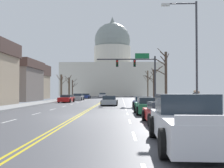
# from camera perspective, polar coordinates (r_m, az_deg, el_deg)

# --- Properties ---
(ground) EXTENTS (20.00, 180.00, 0.20)m
(ground) POSITION_cam_1_polar(r_m,az_deg,el_deg) (19.65, -7.00, -6.48)
(ground) COLOR #4D4D52
(signal_gantry) EXTENTS (7.91, 0.41, 6.68)m
(signal_gantry) POSITION_cam_1_polar(r_m,az_deg,el_deg) (37.47, 5.43, 3.35)
(signal_gantry) COLOR #28282D
(signal_gantry) RESTS_ON ground
(street_lamp_right) EXTENTS (2.47, 0.24, 7.79)m
(street_lamp_right) POSITION_cam_1_polar(r_m,az_deg,el_deg) (20.00, 16.03, 7.34)
(street_lamp_right) COLOR #333338
(street_lamp_right) RESTS_ON ground
(capitol_building) EXTENTS (35.41, 18.75, 29.25)m
(capitol_building) POSITION_cam_1_polar(r_m,az_deg,el_deg) (102.05, 0.07, 2.99)
(capitol_building) COLOR beige
(capitol_building) RESTS_ON ground
(sedan_near_00) EXTENTS (2.00, 4.65, 1.17)m
(sedan_near_00) POSITION_cam_1_polar(r_m,az_deg,el_deg) (34.20, -0.51, -3.47)
(sedan_near_00) COLOR #9EA3A8
(sedan_near_00) RESTS_ON ground
(sedan_near_01) EXTENTS (2.00, 4.45, 1.19)m
(sedan_near_01) POSITION_cam_1_polar(r_m,az_deg,el_deg) (28.41, 6.30, -3.83)
(sedan_near_01) COLOR navy
(sedan_near_01) RESTS_ON ground
(sedan_near_02) EXTENTS (2.13, 4.43, 1.26)m
(sedan_near_02) POSITION_cam_1_polar(r_m,az_deg,el_deg) (21.45, 7.52, -4.51)
(sedan_near_02) COLOR #1E7247
(sedan_near_02) RESTS_ON ground
(sedan_near_03) EXTENTS (2.15, 4.34, 1.17)m
(sedan_near_03) POSITION_cam_1_polar(r_m,az_deg,el_deg) (15.27, 10.61, -5.90)
(sedan_near_03) COLOR #B71414
(sedan_near_03) RESTS_ON ground
(pickup_truck_near_04) EXTENTS (2.45, 5.66, 1.64)m
(pickup_truck_near_04) POSITION_cam_1_polar(r_m,az_deg,el_deg) (9.28, 15.62, -7.64)
(pickup_truck_near_04) COLOR silver
(pickup_truck_near_04) RESTS_ON ground
(sedan_oncoming_00) EXTENTS (2.06, 4.42, 1.17)m
(sedan_oncoming_00) POSITION_cam_1_polar(r_m,az_deg,el_deg) (43.62, -9.32, -3.01)
(sedan_oncoming_00) COLOR #B71414
(sedan_oncoming_00) RESTS_ON ground
(sedan_oncoming_01) EXTENTS (1.98, 4.27, 1.26)m
(sedan_oncoming_01) POSITION_cam_1_polar(r_m,az_deg,el_deg) (53.77, -6.97, -2.67)
(sedan_oncoming_01) COLOR #9EA3A8
(sedan_oncoming_01) RESTS_ON ground
(sedan_oncoming_02) EXTENTS (2.04, 4.29, 1.16)m
(sedan_oncoming_02) POSITION_cam_1_polar(r_m,az_deg,el_deg) (64.77, -5.47, -2.51)
(sedan_oncoming_02) COLOR navy
(sedan_oncoming_02) RESTS_ON ground
(sedan_oncoming_03) EXTENTS (2.00, 4.69, 1.24)m
(sedan_oncoming_03) POSITION_cam_1_polar(r_m,az_deg,el_deg) (76.66, -1.94, -2.32)
(sedan_oncoming_03) COLOR silver
(sedan_oncoming_03) RESTS_ON ground
(flank_building_00) EXTENTS (8.88, 8.46, 7.65)m
(flank_building_00) POSITION_cam_1_polar(r_m,az_deg,el_deg) (65.54, -17.05, 0.48)
(flank_building_00) COLOR tan
(flank_building_00) RESTS_ON ground
(flank_building_01) EXTENTS (12.04, 10.38, 7.14)m
(flank_building_01) POSITION_cam_1_polar(r_m,az_deg,el_deg) (52.60, -21.39, 0.68)
(flank_building_01) COLOR slate
(flank_building_01) RESTS_ON ground
(bare_tree_00) EXTENTS (2.64, 1.96, 5.30)m
(bare_tree_00) POSITION_cam_1_polar(r_m,az_deg,el_deg) (41.87, 8.63, -0.03)
(bare_tree_00) COLOR #423328
(bare_tree_00) RESTS_ON ground
(bare_tree_01) EXTENTS (1.69, 1.89, 4.64)m
(bare_tree_01) POSITION_cam_1_polar(r_m,az_deg,el_deg) (51.82, -10.36, -0.51)
(bare_tree_01) COLOR brown
(bare_tree_01) RESTS_ON ground
(bare_tree_02) EXTENTS (1.69, 1.55, 5.77)m
(bare_tree_02) POSITION_cam_1_polar(r_m,az_deg,el_deg) (56.68, 7.35, 0.04)
(bare_tree_02) COLOR #4C3D2D
(bare_tree_02) RESTS_ON ground
(bare_tree_03) EXTENTS (1.58, 2.28, 5.12)m
(bare_tree_03) POSITION_cam_1_polar(r_m,az_deg,el_deg) (61.07, -8.80, -0.65)
(bare_tree_03) COLOR brown
(bare_tree_03) RESTS_ON ground
(bare_tree_04) EXTENTS (1.78, 1.30, 6.82)m
(bare_tree_04) POSITION_cam_1_polar(r_m,az_deg,el_deg) (34.17, 10.93, 1.59)
(bare_tree_04) COLOR #423328
(bare_tree_04) RESTS_ON ground
(bare_tree_05) EXTENTS (1.54, 1.78, 4.48)m
(bare_tree_05) POSITION_cam_1_polar(r_m,az_deg,el_deg) (65.21, -8.07, -0.89)
(bare_tree_05) COLOR #423328
(bare_tree_05) RESTS_ON ground
(pedestrian_00) EXTENTS (0.35, 0.34, 1.62)m
(pedestrian_00) POSITION_cam_1_polar(r_m,az_deg,el_deg) (22.83, 17.29, -3.16)
(pedestrian_00) COLOR black
(pedestrian_00) RESTS_ON ground
(pedestrian_01) EXTENTS (0.35, 0.34, 1.68)m
(pedestrian_01) POSITION_cam_1_polar(r_m,az_deg,el_deg) (20.68, 16.67, -3.25)
(pedestrian_01) COLOR black
(pedestrian_01) RESTS_ON ground
(bicycle_parked) EXTENTS (0.12, 1.77, 0.85)m
(bicycle_parked) POSITION_cam_1_polar(r_m,az_deg,el_deg) (20.93, 16.69, -4.84)
(bicycle_parked) COLOR black
(bicycle_parked) RESTS_ON ground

